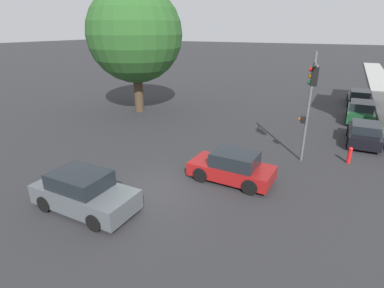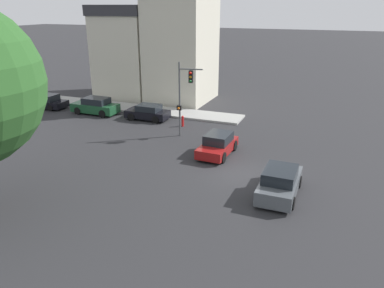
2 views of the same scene
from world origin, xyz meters
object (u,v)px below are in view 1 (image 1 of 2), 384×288
traffic_signal (310,96)px  street_tree (135,35)px  crossing_car_0 (232,167)px  parked_car_2 (359,98)px  parked_car_0 (364,134)px  parked_car_1 (360,112)px  fire_hydrant (350,155)px  crossing_car_1 (84,192)px

traffic_signal → street_tree: bearing=-29.1°
crossing_car_0 → parked_car_2: crossing_car_0 is taller
parked_car_0 → parked_car_1: size_ratio=0.87×
fire_hydrant → parked_car_1: bearing=86.2°
parked_car_0 → parked_car_2: (-0.16, 11.49, -0.00)m
crossing_car_1 → fire_hydrant: crossing_car_1 is taller
parked_car_1 → crossing_car_0: bearing=158.6°
crossing_car_0 → fire_hydrant: (4.91, 4.69, -0.20)m
crossing_car_0 → parked_car_0: 10.10m
crossing_car_1 → fire_hydrant: 13.36m
fire_hydrant → parked_car_2: bearing=87.8°
street_tree → crossing_car_1: bearing=-61.9°
traffic_signal → parked_car_2: size_ratio=1.22×
crossing_car_0 → parked_car_1: parked_car_1 is taller
parked_car_1 → traffic_signal: bearing=164.7°
traffic_signal → parked_car_2: bearing=-109.8°
parked_car_1 → parked_car_2: size_ratio=0.95×
parked_car_2 → parked_car_0: bearing=179.4°
crossing_car_0 → parked_car_0: size_ratio=1.02×
crossing_car_1 → traffic_signal: bearing=50.9°
parked_car_1 → parked_car_2: 6.03m
crossing_car_1 → parked_car_1: size_ratio=0.96×
parked_car_0 → parked_car_1: bearing=0.6°
parked_car_0 → parked_car_1: parked_car_1 is taller
parked_car_1 → crossing_car_1: bearing=152.5°
street_tree → fire_hydrant: size_ratio=10.98×
parked_car_1 → street_tree: bearing=107.9°
traffic_signal → fire_hydrant: bearing=-163.0°
traffic_signal → parked_car_2: 16.86m
street_tree → parked_car_2: size_ratio=2.16×
street_tree → crossing_car_1: size_ratio=2.38×
parked_car_1 → fire_hydrant: (-0.60, -9.15, -0.24)m
crossing_car_0 → parked_car_2: 20.61m
crossing_car_0 → traffic_signal: bearing=-124.4°
crossing_car_1 → parked_car_1: bearing=62.8°
traffic_signal → parked_car_1: traffic_signal is taller
parked_car_2 → traffic_signal: bearing=168.6°
traffic_signal → fire_hydrant: 4.07m
traffic_signal → crossing_car_1: traffic_signal is taller
street_tree → parked_car_1: size_ratio=2.28×
street_tree → parked_car_1: street_tree is taller
street_tree → traffic_signal: 15.21m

